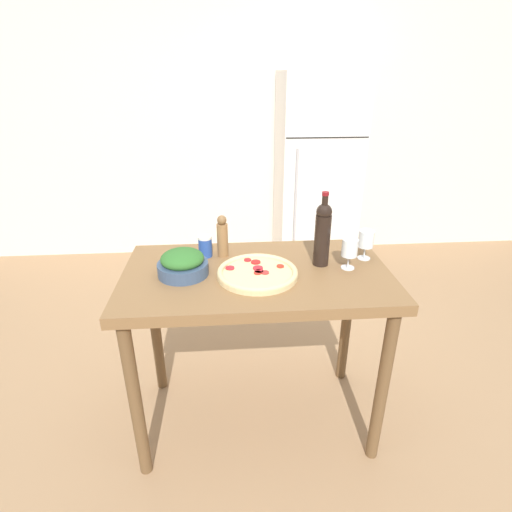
% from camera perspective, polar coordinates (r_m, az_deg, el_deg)
% --- Properties ---
extents(ground_plane, '(14.00, 14.00, 0.00)m').
position_cam_1_polar(ground_plane, '(2.33, 0.07, -21.89)').
color(ground_plane, '#9E7A56').
extents(wall_back, '(6.40, 0.06, 2.60)m').
position_cam_1_polar(wall_back, '(3.90, -2.71, 18.95)').
color(wall_back, silver).
rests_on(wall_back, ground_plane).
extents(refrigerator, '(0.67, 0.69, 1.71)m').
position_cam_1_polar(refrigerator, '(3.69, 8.51, 11.34)').
color(refrigerator, white).
rests_on(refrigerator, ground_plane).
extents(prep_counter, '(1.20, 0.68, 0.88)m').
position_cam_1_polar(prep_counter, '(1.85, 0.08, -5.38)').
color(prep_counter, brown).
rests_on(prep_counter, ground_plane).
extents(wine_bottle, '(0.07, 0.07, 0.35)m').
position_cam_1_polar(wine_bottle, '(1.82, 9.49, 3.29)').
color(wine_bottle, black).
rests_on(wine_bottle, prep_counter).
extents(wine_glass_near, '(0.07, 0.07, 0.14)m').
position_cam_1_polar(wine_glass_near, '(1.83, 13.26, 0.90)').
color(wine_glass_near, silver).
rests_on(wine_glass_near, prep_counter).
extents(wine_glass_far, '(0.07, 0.07, 0.14)m').
position_cam_1_polar(wine_glass_far, '(1.95, 15.43, 2.16)').
color(wine_glass_far, silver).
rests_on(wine_glass_far, prep_counter).
extents(pepper_mill, '(0.05, 0.05, 0.21)m').
position_cam_1_polar(pepper_mill, '(1.91, -4.82, 2.75)').
color(pepper_mill, olive).
rests_on(pepper_mill, prep_counter).
extents(salad_bowl, '(0.22, 0.22, 0.12)m').
position_cam_1_polar(salad_bowl, '(1.77, -10.43, -1.09)').
color(salad_bowl, '#384C6B').
rests_on(salad_bowl, prep_counter).
extents(homemade_pizza, '(0.35, 0.35, 0.03)m').
position_cam_1_polar(homemade_pizza, '(1.75, 0.25, -2.41)').
color(homemade_pizza, '#DBC189').
rests_on(homemade_pizza, prep_counter).
extents(salt_canister, '(0.07, 0.07, 0.10)m').
position_cam_1_polar(salt_canister, '(1.94, -7.26, 1.40)').
color(salt_canister, '#284CA3').
rests_on(salt_canister, prep_counter).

